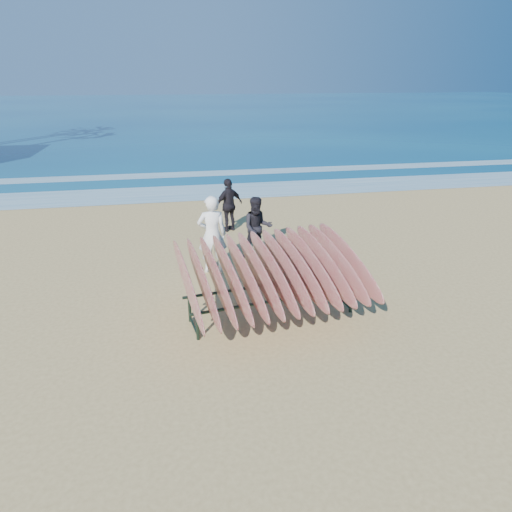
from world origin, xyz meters
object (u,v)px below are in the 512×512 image
object	(u,v)px
person_white	(212,235)
person_dark_a	(257,228)
surfboard_rack	(272,271)
person_dark_b	(229,205)

from	to	relation	value
person_white	person_dark_a	distance (m)	1.34
surfboard_rack	person_dark_b	distance (m)	5.18
surfboard_rack	person_dark_b	xyz separation A→B (m)	(-0.09, 5.17, -0.16)
person_dark_b	person_white	bearing A→B (deg)	47.74
surfboard_rack	person_white	bearing A→B (deg)	101.83
surfboard_rack	person_dark_a	distance (m)	3.00
person_white	person_dark_a	size ratio (longest dim) A/B	1.17
person_dark_a	person_dark_b	bearing A→B (deg)	101.42
person_white	person_dark_a	xyz separation A→B (m)	(1.16, 0.66, -0.13)
person_white	person_dark_a	world-z (taller)	person_white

